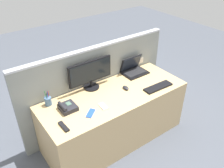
{
  "coord_description": "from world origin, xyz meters",
  "views": [
    {
      "loc": [
        -1.42,
        -1.89,
        2.37
      ],
      "look_at": [
        0.0,
        0.05,
        0.84
      ],
      "focal_mm": 38.06,
      "sensor_mm": 36.0,
      "label": 1
    }
  ],
  "objects_px": {
    "cell_phone_blue_case": "(91,113)",
    "cell_phone_silver_slab": "(103,106)",
    "computer_mouse_right_hand": "(126,88)",
    "desktop_monitor": "(90,73)",
    "keyboard_main": "(158,87)",
    "tv_remote": "(64,127)",
    "laptop": "(133,69)",
    "desk_phone": "(67,107)",
    "pen_cup": "(48,101)"
  },
  "relations": [
    {
      "from": "desktop_monitor",
      "to": "computer_mouse_right_hand",
      "type": "height_order",
      "value": "desktop_monitor"
    },
    {
      "from": "cell_phone_blue_case",
      "to": "cell_phone_silver_slab",
      "type": "bearing_deg",
      "value": 58.6
    },
    {
      "from": "computer_mouse_right_hand",
      "to": "tv_remote",
      "type": "relative_size",
      "value": 0.59
    },
    {
      "from": "laptop",
      "to": "tv_remote",
      "type": "xyz_separation_m",
      "value": [
        -1.29,
        -0.44,
        -0.04
      ]
    },
    {
      "from": "desk_phone",
      "to": "pen_cup",
      "type": "height_order",
      "value": "pen_cup"
    },
    {
      "from": "laptop",
      "to": "keyboard_main",
      "type": "relative_size",
      "value": 0.85
    },
    {
      "from": "desktop_monitor",
      "to": "tv_remote",
      "type": "distance_m",
      "value": 0.79
    },
    {
      "from": "keyboard_main",
      "to": "cell_phone_silver_slab",
      "type": "distance_m",
      "value": 0.79
    },
    {
      "from": "desk_phone",
      "to": "cell_phone_silver_slab",
      "type": "distance_m",
      "value": 0.4
    },
    {
      "from": "laptop",
      "to": "desk_phone",
      "type": "distance_m",
      "value": 1.15
    },
    {
      "from": "pen_cup",
      "to": "tv_remote",
      "type": "bearing_deg",
      "value": -93.75
    },
    {
      "from": "cell_phone_silver_slab",
      "to": "laptop",
      "type": "bearing_deg",
      "value": 32.87
    },
    {
      "from": "keyboard_main",
      "to": "computer_mouse_right_hand",
      "type": "bearing_deg",
      "value": 150.01
    },
    {
      "from": "tv_remote",
      "to": "keyboard_main",
      "type": "bearing_deg",
      "value": -4.22
    },
    {
      "from": "computer_mouse_right_hand",
      "to": "cell_phone_silver_slab",
      "type": "xyz_separation_m",
      "value": [
        -0.43,
        -0.13,
        -0.01
      ]
    },
    {
      "from": "cell_phone_blue_case",
      "to": "keyboard_main",
      "type": "bearing_deg",
      "value": 47.38
    },
    {
      "from": "laptop",
      "to": "desk_phone",
      "type": "xyz_separation_m",
      "value": [
        -1.13,
        -0.21,
        -0.02
      ]
    },
    {
      "from": "keyboard_main",
      "to": "pen_cup",
      "type": "height_order",
      "value": "pen_cup"
    },
    {
      "from": "pen_cup",
      "to": "tv_remote",
      "type": "xyz_separation_m",
      "value": [
        -0.03,
        -0.44,
        -0.04
      ]
    },
    {
      "from": "desk_phone",
      "to": "pen_cup",
      "type": "bearing_deg",
      "value": 123.06
    },
    {
      "from": "desktop_monitor",
      "to": "cell_phone_blue_case",
      "type": "relative_size",
      "value": 3.93
    },
    {
      "from": "desktop_monitor",
      "to": "laptop",
      "type": "bearing_deg",
      "value": -1.71
    },
    {
      "from": "computer_mouse_right_hand",
      "to": "desktop_monitor",
      "type": "bearing_deg",
      "value": 143.03
    },
    {
      "from": "keyboard_main",
      "to": "tv_remote",
      "type": "height_order",
      "value": "keyboard_main"
    },
    {
      "from": "desktop_monitor",
      "to": "tv_remote",
      "type": "bearing_deg",
      "value": -142.82
    },
    {
      "from": "pen_cup",
      "to": "cell_phone_silver_slab",
      "type": "xyz_separation_m",
      "value": [
        0.48,
        -0.39,
        -0.05
      ]
    },
    {
      "from": "desk_phone",
      "to": "cell_phone_silver_slab",
      "type": "height_order",
      "value": "desk_phone"
    },
    {
      "from": "tv_remote",
      "to": "computer_mouse_right_hand",
      "type": "bearing_deg",
      "value": 8.27
    },
    {
      "from": "computer_mouse_right_hand",
      "to": "tv_remote",
      "type": "bearing_deg",
      "value": -165.18
    },
    {
      "from": "keyboard_main",
      "to": "desktop_monitor",
      "type": "bearing_deg",
      "value": 145.33
    },
    {
      "from": "desktop_monitor",
      "to": "desk_phone",
      "type": "relative_size",
      "value": 3.15
    },
    {
      "from": "computer_mouse_right_hand",
      "to": "cell_phone_silver_slab",
      "type": "bearing_deg",
      "value": -159.17
    },
    {
      "from": "laptop",
      "to": "cell_phone_blue_case",
      "type": "xyz_separation_m",
      "value": [
        -0.96,
        -0.42,
        -0.05
      ]
    },
    {
      "from": "desktop_monitor",
      "to": "keyboard_main",
      "type": "relative_size",
      "value": 1.49
    },
    {
      "from": "pen_cup",
      "to": "cell_phone_blue_case",
      "type": "bearing_deg",
      "value": -53.9
    },
    {
      "from": "computer_mouse_right_hand",
      "to": "keyboard_main",
      "type": "bearing_deg",
      "value": -27.9
    },
    {
      "from": "computer_mouse_right_hand",
      "to": "cell_phone_silver_slab",
      "type": "relative_size",
      "value": 0.77
    },
    {
      "from": "cell_phone_silver_slab",
      "to": "cell_phone_blue_case",
      "type": "bearing_deg",
      "value": -166.94
    },
    {
      "from": "computer_mouse_right_hand",
      "to": "pen_cup",
      "type": "height_order",
      "value": "pen_cup"
    },
    {
      "from": "keyboard_main",
      "to": "cell_phone_blue_case",
      "type": "height_order",
      "value": "keyboard_main"
    },
    {
      "from": "cell_phone_silver_slab",
      "to": "cell_phone_blue_case",
      "type": "xyz_separation_m",
      "value": [
        -0.18,
        -0.02,
        0.0
      ]
    },
    {
      "from": "desktop_monitor",
      "to": "computer_mouse_right_hand",
      "type": "bearing_deg",
      "value": -41.2
    },
    {
      "from": "cell_phone_silver_slab",
      "to": "tv_remote",
      "type": "height_order",
      "value": "tv_remote"
    },
    {
      "from": "keyboard_main",
      "to": "tv_remote",
      "type": "bearing_deg",
      "value": -179.77
    },
    {
      "from": "pen_cup",
      "to": "desktop_monitor",
      "type": "bearing_deg",
      "value": 2.34
    },
    {
      "from": "laptop",
      "to": "cell_phone_blue_case",
      "type": "height_order",
      "value": "laptop"
    },
    {
      "from": "laptop",
      "to": "computer_mouse_right_hand",
      "type": "relative_size",
      "value": 3.38
    },
    {
      "from": "desktop_monitor",
      "to": "cell_phone_silver_slab",
      "type": "height_order",
      "value": "desktop_monitor"
    },
    {
      "from": "laptop",
      "to": "computer_mouse_right_hand",
      "type": "xyz_separation_m",
      "value": [
        -0.35,
        -0.27,
        -0.04
      ]
    },
    {
      "from": "desktop_monitor",
      "to": "pen_cup",
      "type": "bearing_deg",
      "value": -177.66
    }
  ]
}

